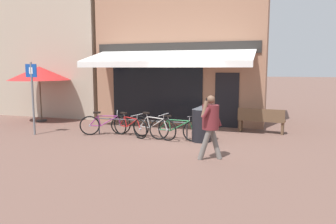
% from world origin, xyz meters
% --- Properties ---
extents(ground_plane, '(160.00, 160.00, 0.00)m').
position_xyz_m(ground_plane, '(0.00, 0.00, 0.00)').
color(ground_plane, brown).
extents(shop_front, '(6.98, 5.00, 6.40)m').
position_xyz_m(shop_front, '(-0.98, 3.89, 3.19)').
color(shop_front, '#9E7056').
rests_on(shop_front, ground_plane).
extents(neighbour_building, '(5.34, 4.00, 6.56)m').
position_xyz_m(neighbour_building, '(-7.34, 4.41, 3.28)').
color(neighbour_building, tan).
rests_on(neighbour_building, ground_plane).
extents(bike_rack_rail, '(3.25, 0.04, 0.57)m').
position_xyz_m(bike_rack_rail, '(-1.35, -0.22, 0.47)').
color(bike_rack_rail, '#47494F').
rests_on(bike_rack_rail, ground_plane).
extents(bicycle_purple, '(1.62, 0.84, 0.83)m').
position_xyz_m(bicycle_purple, '(-2.63, -0.32, 0.37)').
color(bicycle_purple, black).
rests_on(bicycle_purple, ground_plane).
extents(bicycle_red, '(1.57, 0.85, 0.81)m').
position_xyz_m(bicycle_red, '(-1.72, -0.32, 0.36)').
color(bicycle_red, black).
rests_on(bicycle_red, ground_plane).
extents(bicycle_silver, '(1.74, 0.75, 0.85)m').
position_xyz_m(bicycle_silver, '(-0.86, -0.37, 0.38)').
color(bicycle_silver, black).
rests_on(bicycle_silver, ground_plane).
extents(bicycle_green, '(1.76, 0.52, 0.82)m').
position_xyz_m(bicycle_green, '(-0.10, -0.39, 0.36)').
color(bicycle_green, black).
rests_on(bicycle_green, ground_plane).
extents(pedestrian_adult, '(0.59, 0.67, 1.63)m').
position_xyz_m(pedestrian_adult, '(1.33, -2.21, 0.98)').
color(pedestrian_adult, slate).
rests_on(pedestrian_adult, ground_plane).
extents(litter_bin, '(0.60, 0.60, 1.13)m').
position_xyz_m(litter_bin, '(0.71, -0.29, 0.57)').
color(litter_bin, black).
rests_on(litter_bin, ground_plane).
extents(parking_sign, '(0.44, 0.07, 2.47)m').
position_xyz_m(parking_sign, '(-4.97, -1.02, 1.51)').
color(parking_sign, slate).
rests_on(parking_sign, ground_plane).
extents(cafe_parasol, '(2.57, 2.57, 2.35)m').
position_xyz_m(cafe_parasol, '(-6.66, 1.45, 2.05)').
color(cafe_parasol, '#4C3D2D').
rests_on(cafe_parasol, ground_plane).
extents(park_bench, '(1.64, 0.61, 0.87)m').
position_xyz_m(park_bench, '(2.43, 1.68, 0.46)').
color(park_bench, brown).
rests_on(park_bench, ground_plane).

